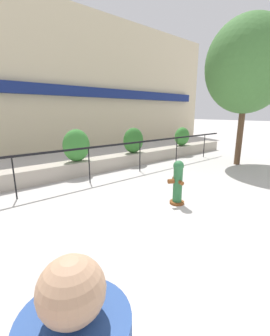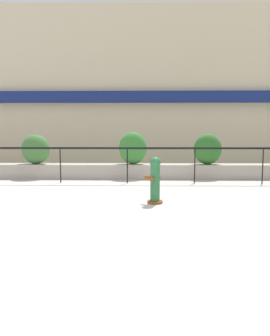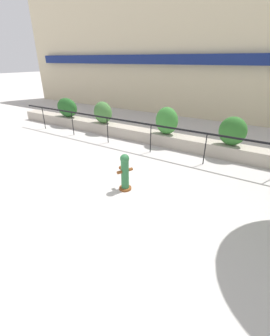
{
  "view_description": "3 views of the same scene",
  "coord_description": "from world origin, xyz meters",
  "px_view_note": "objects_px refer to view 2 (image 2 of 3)",
  "views": [
    {
      "loc": [
        -3.39,
        -1.23,
        2.19
      ],
      "look_at": [
        0.15,
        2.88,
        0.84
      ],
      "focal_mm": 24.0,
      "sensor_mm": 36.0,
      "label": 1
    },
    {
      "loc": [
        0.44,
        -5.45,
        1.68
      ],
      "look_at": [
        0.27,
        3.45,
        0.66
      ],
      "focal_mm": 35.0,
      "sensor_mm": 36.0,
      "label": 2
    },
    {
      "loc": [
        3.95,
        -2.55,
        3.37
      ],
      "look_at": [
        0.96,
        2.23,
        0.63
      ],
      "focal_mm": 24.0,
      "sensor_mm": 36.0,
      "label": 3
    }
  ],
  "objects_px": {
    "hedge_bush_2": "(133,148)",
    "fire_hydrant": "(155,180)",
    "hedge_bush_3": "(208,149)",
    "hedge_bush_1": "(36,149)"
  },
  "relations": [
    {
      "from": "hedge_bush_2",
      "to": "fire_hydrant",
      "type": "bearing_deg",
      "value": -81.3
    },
    {
      "from": "hedge_bush_3",
      "to": "fire_hydrant",
      "type": "distance_m",
      "value": 4.49
    },
    {
      "from": "hedge_bush_3",
      "to": "hedge_bush_2",
      "type": "bearing_deg",
      "value": 180.0
    },
    {
      "from": "hedge_bush_2",
      "to": "fire_hydrant",
      "type": "distance_m",
      "value": 4.07
    },
    {
      "from": "hedge_bush_2",
      "to": "hedge_bush_3",
      "type": "xyz_separation_m",
      "value": [
        2.61,
        0.0,
        -0.03
      ]
    },
    {
      "from": "hedge_bush_1",
      "to": "hedge_bush_2",
      "type": "xyz_separation_m",
      "value": [
        3.43,
        0.0,
        0.04
      ]
    },
    {
      "from": "hedge_bush_3",
      "to": "fire_hydrant",
      "type": "height_order",
      "value": "hedge_bush_3"
    },
    {
      "from": "hedge_bush_3",
      "to": "hedge_bush_1",
      "type": "bearing_deg",
      "value": 180.0
    },
    {
      "from": "hedge_bush_2",
      "to": "hedge_bush_3",
      "type": "distance_m",
      "value": 2.61
    },
    {
      "from": "hedge_bush_1",
      "to": "hedge_bush_3",
      "type": "bearing_deg",
      "value": 0.0
    }
  ]
}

